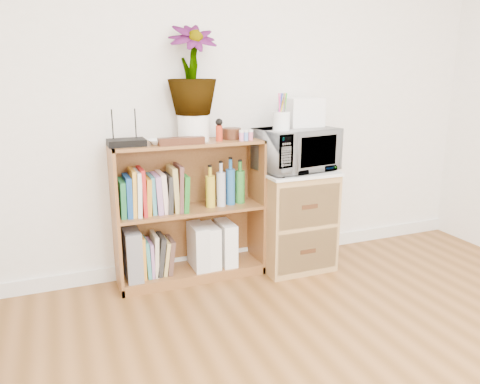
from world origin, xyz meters
TOP-DOWN VIEW (x-y plane):
  - skirting_board at (0.00, 2.24)m, footprint 4.00×0.02m
  - bookshelf at (-0.35, 2.10)m, footprint 1.00×0.30m
  - wicker_unit at (0.40, 2.02)m, footprint 0.50×0.45m
  - microwave at (0.40, 2.02)m, footprint 0.58×0.44m
  - pen_cup at (0.25, 1.95)m, footprint 0.11×0.11m
  - small_appliance at (0.49, 2.10)m, footprint 0.25×0.21m
  - router at (-0.74, 2.08)m, footprint 0.23×0.15m
  - white_bowl at (-0.55, 2.07)m, footprint 0.13×0.13m
  - plant_pot at (-0.30, 2.12)m, footprint 0.20×0.20m
  - potted_plant at (-0.30, 2.12)m, footprint 0.31×0.31m
  - trinket_box at (-0.42, 2.00)m, footprint 0.29×0.07m
  - kokeshi_doll at (-0.15, 2.06)m, footprint 0.04×0.04m
  - wooden_bowl at (-0.04, 2.11)m, footprint 0.13×0.13m
  - paint_jars at (0.02, 2.01)m, footprint 0.10×0.04m
  - file_box at (-0.75, 2.10)m, footprint 0.10×0.27m
  - magazine_holder_left at (-0.30, 2.09)m, footprint 0.10×0.24m
  - magazine_holder_mid at (-0.22, 2.09)m, footprint 0.09×0.24m
  - magazine_holder_right at (-0.10, 2.09)m, footprint 0.10×0.24m
  - cookbooks at (-0.59, 2.10)m, footprint 0.44×0.20m
  - liquor_bottles at (-0.09, 2.10)m, footprint 0.29×0.07m
  - lower_books at (-0.60, 2.10)m, footprint 0.22×0.19m

SIDE VIEW (x-z plane):
  - skirting_board at x=0.00m, z-range 0.00..0.10m
  - lower_books at x=-0.60m, z-range 0.06..0.34m
  - magazine_holder_mid at x=-0.22m, z-range 0.07..0.36m
  - magazine_holder_right at x=-0.10m, z-range 0.07..0.37m
  - magazine_holder_left at x=-0.30m, z-range 0.07..0.38m
  - file_box at x=-0.75m, z-range 0.07..0.40m
  - wicker_unit at x=0.40m, z-range 0.00..0.70m
  - bookshelf at x=-0.35m, z-range 0.00..0.95m
  - cookbooks at x=-0.59m, z-range 0.48..0.79m
  - liquor_bottles at x=-0.09m, z-range 0.49..0.81m
  - microwave at x=0.40m, z-range 0.72..1.01m
  - white_bowl at x=-0.55m, z-range 0.95..0.98m
  - router at x=-0.74m, z-range 0.95..0.99m
  - trinket_box at x=-0.42m, z-range 0.95..1.00m
  - paint_jars at x=0.02m, z-range 0.95..1.00m
  - wooden_bowl at x=-0.04m, z-range 0.95..1.02m
  - kokeshi_doll at x=-0.15m, z-range 0.95..1.05m
  - plant_pot at x=-0.30m, z-range 0.95..1.12m
  - pen_cup at x=0.25m, z-range 1.01..1.14m
  - small_appliance at x=0.49m, z-range 1.01..1.21m
  - potted_plant at x=-0.30m, z-range 1.12..1.68m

